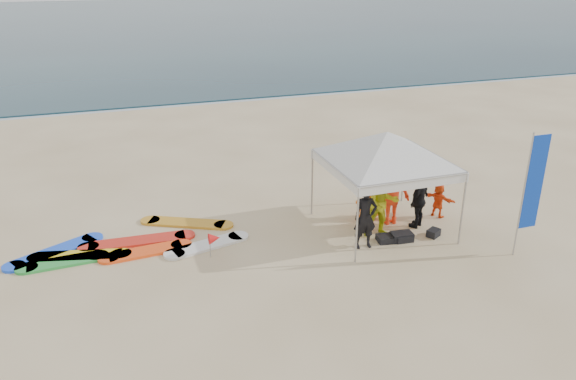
{
  "coord_description": "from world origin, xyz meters",
  "views": [
    {
      "loc": [
        -3.62,
        -10.43,
        6.87
      ],
      "look_at": [
        0.84,
        2.6,
        1.2
      ],
      "focal_mm": 35.0,
      "sensor_mm": 36.0,
      "label": 1
    }
  ],
  "objects_px": {
    "person_yellow": "(382,203)",
    "person_black_b": "(419,200)",
    "person_black_a": "(365,217)",
    "marker_pennant": "(214,238)",
    "feather_flag": "(533,184)",
    "surfboard_spread": "(128,246)",
    "person_seated": "(439,200)",
    "canopy_tent": "(388,132)",
    "person_orange_b": "(369,193)",
    "person_orange_a": "(391,193)"
  },
  "relations": [
    {
      "from": "person_black_a",
      "to": "person_seated",
      "type": "distance_m",
      "value": 3.01
    },
    {
      "from": "person_black_b",
      "to": "person_orange_a",
      "type": "bearing_deg",
      "value": -69.42
    },
    {
      "from": "person_orange_b",
      "to": "marker_pennant",
      "type": "bearing_deg",
      "value": -1.94
    },
    {
      "from": "person_yellow",
      "to": "canopy_tent",
      "type": "height_order",
      "value": "canopy_tent"
    },
    {
      "from": "person_black_a",
      "to": "person_yellow",
      "type": "xyz_separation_m",
      "value": [
        0.7,
        0.44,
        0.11
      ]
    },
    {
      "from": "person_seated",
      "to": "marker_pennant",
      "type": "bearing_deg",
      "value": 63.47
    },
    {
      "from": "feather_flag",
      "to": "person_orange_a",
      "type": "bearing_deg",
      "value": 130.62
    },
    {
      "from": "feather_flag",
      "to": "surfboard_spread",
      "type": "relative_size",
      "value": 0.56
    },
    {
      "from": "canopy_tent",
      "to": "surfboard_spread",
      "type": "height_order",
      "value": "canopy_tent"
    },
    {
      "from": "person_orange_a",
      "to": "person_seated",
      "type": "bearing_deg",
      "value": 178.72
    },
    {
      "from": "person_seated",
      "to": "canopy_tent",
      "type": "relative_size",
      "value": 0.24
    },
    {
      "from": "person_orange_b",
      "to": "marker_pennant",
      "type": "xyz_separation_m",
      "value": [
        -4.62,
        -0.78,
        -0.29
      ]
    },
    {
      "from": "person_black_b",
      "to": "feather_flag",
      "type": "bearing_deg",
      "value": 93.98
    },
    {
      "from": "person_orange_a",
      "to": "person_black_a",
      "type": "bearing_deg",
      "value": 40.69
    },
    {
      "from": "person_yellow",
      "to": "feather_flag",
      "type": "xyz_separation_m",
      "value": [
        2.9,
        -2.04,
        0.94
      ]
    },
    {
      "from": "feather_flag",
      "to": "marker_pennant",
      "type": "height_order",
      "value": "feather_flag"
    },
    {
      "from": "canopy_tent",
      "to": "feather_flag",
      "type": "height_order",
      "value": "feather_flag"
    },
    {
      "from": "person_black_a",
      "to": "canopy_tent",
      "type": "relative_size",
      "value": 0.4
    },
    {
      "from": "person_orange_b",
      "to": "surfboard_spread",
      "type": "relative_size",
      "value": 0.28
    },
    {
      "from": "marker_pennant",
      "to": "surfboard_spread",
      "type": "xyz_separation_m",
      "value": [
        -2.04,
        1.2,
        -0.46
      ]
    },
    {
      "from": "person_seated",
      "to": "person_orange_a",
      "type": "bearing_deg",
      "value": 58.56
    },
    {
      "from": "feather_flag",
      "to": "marker_pennant",
      "type": "relative_size",
      "value": 5.01
    },
    {
      "from": "person_orange_a",
      "to": "surfboard_spread",
      "type": "distance_m",
      "value": 7.2
    },
    {
      "from": "person_orange_b",
      "to": "person_seated",
      "type": "bearing_deg",
      "value": 152.82
    },
    {
      "from": "person_orange_b",
      "to": "person_seated",
      "type": "distance_m",
      "value": 2.03
    },
    {
      "from": "person_yellow",
      "to": "person_orange_b",
      "type": "distance_m",
      "value": 1.13
    },
    {
      "from": "person_black_b",
      "to": "canopy_tent",
      "type": "bearing_deg",
      "value": -45.23
    },
    {
      "from": "person_black_a",
      "to": "person_black_b",
      "type": "bearing_deg",
      "value": 21.73
    },
    {
      "from": "canopy_tent",
      "to": "feather_flag",
      "type": "relative_size",
      "value": 1.31
    },
    {
      "from": "marker_pennant",
      "to": "surfboard_spread",
      "type": "distance_m",
      "value": 2.41
    },
    {
      "from": "person_yellow",
      "to": "canopy_tent",
      "type": "relative_size",
      "value": 0.45
    },
    {
      "from": "person_orange_a",
      "to": "person_black_b",
      "type": "relative_size",
      "value": 1.17
    },
    {
      "from": "canopy_tent",
      "to": "surfboard_spread",
      "type": "distance_m",
      "value": 7.32
    },
    {
      "from": "feather_flag",
      "to": "surfboard_spread",
      "type": "xyz_separation_m",
      "value": [
        -9.38,
        3.56,
        -1.84
      ]
    },
    {
      "from": "person_black_a",
      "to": "feather_flag",
      "type": "xyz_separation_m",
      "value": [
        3.6,
        -1.6,
        1.04
      ]
    },
    {
      "from": "person_orange_b",
      "to": "canopy_tent",
      "type": "height_order",
      "value": "canopy_tent"
    },
    {
      "from": "feather_flag",
      "to": "person_black_a",
      "type": "bearing_deg",
      "value": 156.02
    },
    {
      "from": "person_orange_a",
      "to": "person_seated",
      "type": "xyz_separation_m",
      "value": [
        1.51,
        -0.07,
        -0.41
      ]
    },
    {
      "from": "person_yellow",
      "to": "person_black_b",
      "type": "xyz_separation_m",
      "value": [
        1.23,
        0.18,
        -0.16
      ]
    },
    {
      "from": "canopy_tent",
      "to": "surfboard_spread",
      "type": "bearing_deg",
      "value": 170.46
    },
    {
      "from": "person_black_a",
      "to": "canopy_tent",
      "type": "distance_m",
      "value": 2.29
    },
    {
      "from": "person_black_b",
      "to": "person_black_a",
      "type": "bearing_deg",
      "value": -15.48
    },
    {
      "from": "person_black_a",
      "to": "marker_pennant",
      "type": "xyz_separation_m",
      "value": [
        -3.73,
        0.75,
        -0.34
      ]
    },
    {
      "from": "person_orange_a",
      "to": "canopy_tent",
      "type": "distance_m",
      "value": 1.89
    },
    {
      "from": "person_yellow",
      "to": "person_black_b",
      "type": "distance_m",
      "value": 1.25
    },
    {
      "from": "person_orange_a",
      "to": "feather_flag",
      "type": "bearing_deg",
      "value": 132.17
    },
    {
      "from": "person_orange_a",
      "to": "person_black_b",
      "type": "xyz_separation_m",
      "value": [
        0.62,
        -0.46,
        -0.13
      ]
    },
    {
      "from": "person_seated",
      "to": "person_black_a",
      "type": "bearing_deg",
      "value": 80.76
    },
    {
      "from": "person_yellow",
      "to": "person_black_b",
      "type": "bearing_deg",
      "value": 15.92
    },
    {
      "from": "person_black_a",
      "to": "marker_pennant",
      "type": "distance_m",
      "value": 3.82
    }
  ]
}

